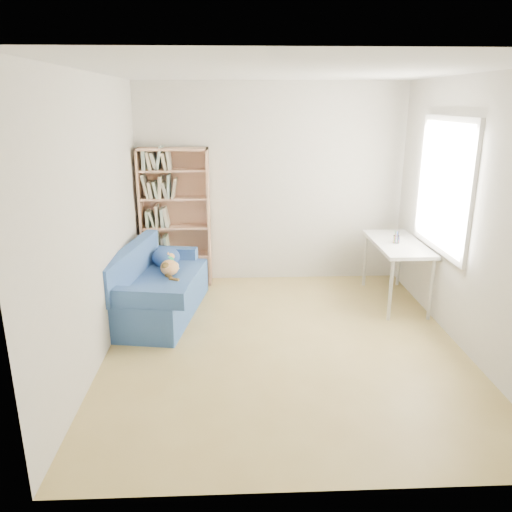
{
  "coord_description": "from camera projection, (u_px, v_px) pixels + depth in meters",
  "views": [
    {
      "loc": [
        -0.48,
        -4.54,
        2.35
      ],
      "look_at": [
        -0.27,
        0.28,
        0.85
      ],
      "focal_mm": 35.0,
      "sensor_mm": 36.0,
      "label": 1
    }
  ],
  "objects": [
    {
      "name": "sofa",
      "position": [
        157.0,
        288.0,
        5.7
      ],
      "size": [
        1.02,
        1.74,
        0.8
      ],
      "rotation": [
        0.0,
        0.0,
        -0.16
      ],
      "color": "navy",
      "rests_on": "ground"
    },
    {
      "name": "bookshelf",
      "position": [
        176.0,
        223.0,
        6.51
      ],
      "size": [
        0.9,
        0.28,
        1.79
      ],
      "color": "tan",
      "rests_on": "ground"
    },
    {
      "name": "ground",
      "position": [
        284.0,
        344.0,
        5.05
      ],
      "size": [
        4.0,
        4.0,
        0.0
      ],
      "primitive_type": "plane",
      "color": "#9D8547",
      "rests_on": "ground"
    },
    {
      "name": "desk",
      "position": [
        398.0,
        248.0,
        5.94
      ],
      "size": [
        0.55,
        1.21,
        0.75
      ],
      "color": "silver",
      "rests_on": "ground"
    },
    {
      "name": "pen_cup",
      "position": [
        396.0,
        238.0,
        5.87
      ],
      "size": [
        0.08,
        0.08,
        0.15
      ],
      "color": "white",
      "rests_on": "desk"
    },
    {
      "name": "room_shell",
      "position": [
        297.0,
        182.0,
        4.6
      ],
      "size": [
        3.54,
        4.04,
        2.62
      ],
      "color": "silver",
      "rests_on": "ground"
    }
  ]
}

